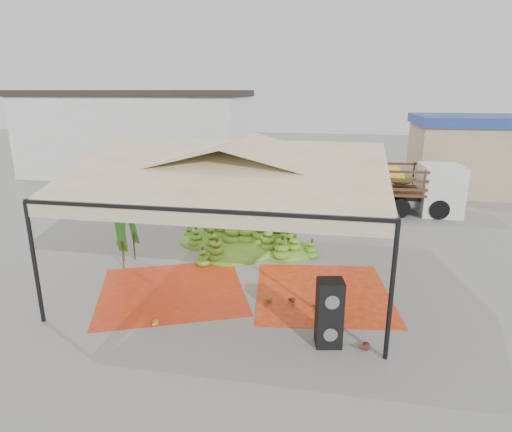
% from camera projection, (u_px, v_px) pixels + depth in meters
% --- Properties ---
extents(ground, '(90.00, 90.00, 0.00)m').
position_uv_depth(ground, '(241.00, 269.00, 13.42)').
color(ground, slate).
rests_on(ground, ground).
extents(canopy_tent, '(8.10, 8.10, 4.00)m').
position_uv_depth(canopy_tent, '(240.00, 164.00, 12.49)').
color(canopy_tent, black).
rests_on(canopy_tent, ground).
extents(building_white, '(14.30, 6.30, 5.40)m').
position_uv_depth(building_white, '(138.00, 133.00, 27.65)').
color(building_white, silver).
rests_on(building_white, ground).
extents(building_tan, '(6.30, 5.30, 4.10)m').
position_uv_depth(building_tan, '(472.00, 153.00, 23.28)').
color(building_tan, tan).
rests_on(building_tan, ground).
extents(tarp_left, '(5.01, 4.91, 0.01)m').
position_uv_depth(tarp_left, '(172.00, 290.00, 11.94)').
color(tarp_left, red).
rests_on(tarp_left, ground).
extents(tarp_right, '(4.10, 4.26, 0.01)m').
position_uv_depth(tarp_right, '(322.00, 292.00, 11.83)').
color(tarp_right, '#DE5414').
rests_on(tarp_right, ground).
extents(banana_heap, '(5.27, 4.33, 1.13)m').
position_uv_depth(banana_heap, '(248.00, 232.00, 15.08)').
color(banana_heap, '#3B821B').
rests_on(banana_heap, ground).
extents(hand_yellow_a, '(0.51, 0.46, 0.19)m').
position_uv_depth(hand_yellow_a, '(313.00, 305.00, 10.95)').
color(hand_yellow_a, gold).
rests_on(hand_yellow_a, ground).
extents(hand_yellow_b, '(0.49, 0.45, 0.18)m').
position_uv_depth(hand_yellow_b, '(152.00, 322.00, 10.15)').
color(hand_yellow_b, gold).
rests_on(hand_yellow_b, ground).
extents(hand_red_a, '(0.60, 0.55, 0.22)m').
position_uv_depth(hand_red_a, '(361.00, 343.00, 9.27)').
color(hand_red_a, '#5D1F15').
rests_on(hand_red_a, ground).
extents(hand_red_b, '(0.47, 0.44, 0.17)m').
position_uv_depth(hand_red_b, '(289.00, 300.00, 11.24)').
color(hand_red_b, '#5B1F14').
rests_on(hand_red_b, ground).
extents(hand_green, '(0.48, 0.43, 0.18)m').
position_uv_depth(hand_green, '(266.00, 297.00, 11.35)').
color(hand_green, '#397117').
rests_on(hand_green, ground).
extents(hanging_bunches, '(3.24, 0.24, 0.20)m').
position_uv_depth(hanging_bunches, '(208.00, 190.00, 12.25)').
color(hanging_bunches, '#3E7D1A').
rests_on(hanging_bunches, ground).
extents(speaker_stack, '(0.64, 0.58, 1.53)m').
position_uv_depth(speaker_stack, '(329.00, 313.00, 9.21)').
color(speaker_stack, black).
rests_on(speaker_stack, ground).
extents(banana_leaves, '(0.96, 1.36, 3.70)m').
position_uv_depth(banana_leaves, '(125.00, 265.00, 13.66)').
color(banana_leaves, '#21771F').
rests_on(banana_leaves, ground).
extents(vendor, '(0.73, 0.54, 1.82)m').
position_uv_depth(vendor, '(305.00, 205.00, 17.29)').
color(vendor, gray).
rests_on(vendor, ground).
extents(truck_left, '(6.48, 3.96, 2.11)m').
position_uv_depth(truck_left, '(268.00, 183.00, 19.56)').
color(truck_left, '#463117').
rests_on(truck_left, ground).
extents(truck_right, '(6.47, 2.47, 2.19)m').
position_uv_depth(truck_right, '(392.00, 183.00, 19.40)').
color(truck_right, '#4D2819').
rests_on(truck_right, ground).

